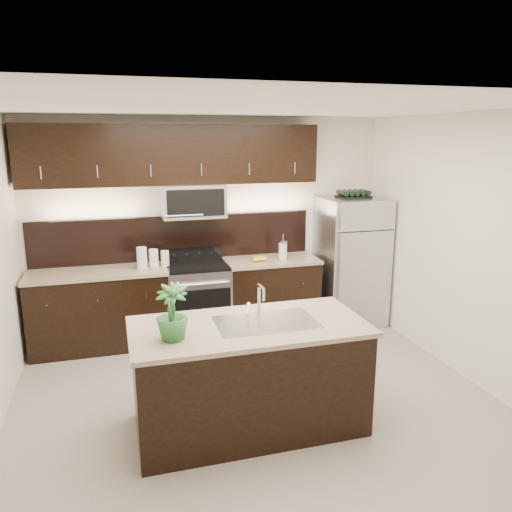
{
  "coord_description": "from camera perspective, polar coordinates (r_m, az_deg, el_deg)",
  "views": [
    {
      "loc": [
        -1.19,
        -4.18,
        2.46
      ],
      "look_at": [
        0.18,
        0.55,
        1.28
      ],
      "focal_mm": 35.0,
      "sensor_mm": 36.0,
      "label": 1
    }
  ],
  "objects": [
    {
      "name": "canisters",
      "position": [
        6.03,
        -11.93,
        -0.25
      ],
      "size": [
        0.38,
        0.18,
        0.26
      ],
      "rotation": [
        0.0,
        0.0,
        0.25
      ],
      "color": "silver",
      "rests_on": "counter_run"
    },
    {
      "name": "wine_rack",
      "position": [
        6.58,
        11.09,
        6.93
      ],
      "size": [
        0.42,
        0.26,
        0.1
      ],
      "color": "black",
      "rests_on": "refrigerator"
    },
    {
      "name": "french_press",
      "position": [
        6.33,
        3.09,
        0.7
      ],
      "size": [
        0.11,
        0.11,
        0.31
      ],
      "rotation": [
        0.0,
        0.0,
        -0.04
      ],
      "color": "silver",
      "rests_on": "counter_run"
    },
    {
      "name": "counter_run",
      "position": [
        6.25,
        -8.57,
        -5.21
      ],
      "size": [
        3.51,
        0.65,
        0.94
      ],
      "color": "black",
      "rests_on": "ground"
    },
    {
      "name": "island",
      "position": [
        4.38,
        -0.81,
        -13.53
      ],
      "size": [
        1.96,
        0.96,
        0.94
      ],
      "color": "black",
      "rests_on": "ground"
    },
    {
      "name": "refrigerator",
      "position": [
        6.74,
        10.75,
        -0.6
      ],
      "size": [
        0.81,
        0.73,
        1.69
      ],
      "primitive_type": "cube",
      "color": "#B2B2B7",
      "rests_on": "ground"
    },
    {
      "name": "room_walls",
      "position": [
        4.35,
        -1.52,
        3.38
      ],
      "size": [
        4.52,
        4.02,
        2.71
      ],
      "color": "silver",
      "rests_on": "ground"
    },
    {
      "name": "plant",
      "position": [
        3.87,
        -9.6,
        -6.36
      ],
      "size": [
        0.29,
        0.29,
        0.44
      ],
      "primitive_type": "imported",
      "rotation": [
        0.0,
        0.0,
        -0.21
      ],
      "color": "#28652B",
      "rests_on": "island"
    },
    {
      "name": "bananas",
      "position": [
        6.21,
        -0.12,
        -0.36
      ],
      "size": [
        0.21,
        0.17,
        0.06
      ],
      "primitive_type": "ellipsoid",
      "rotation": [
        0.0,
        0.0,
        0.11
      ],
      "color": "yellow",
      "rests_on": "counter_run"
    },
    {
      "name": "ground",
      "position": [
        5.0,
        -0.23,
        -15.96
      ],
      "size": [
        4.5,
        4.5,
        0.0
      ],
      "primitive_type": "plane",
      "color": "gray",
      "rests_on": "ground"
    },
    {
      "name": "upper_fixtures",
      "position": [
        6.08,
        -9.07,
        10.33
      ],
      "size": [
        3.49,
        0.4,
        1.66
      ],
      "color": "black",
      "rests_on": "counter_run"
    },
    {
      "name": "sink_faucet",
      "position": [
        4.23,
        1.11,
        -7.35
      ],
      "size": [
        0.84,
        0.5,
        0.28
      ],
      "color": "silver",
      "rests_on": "island"
    }
  ]
}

